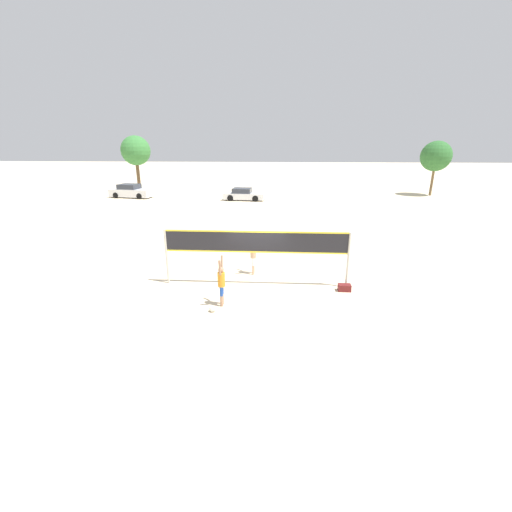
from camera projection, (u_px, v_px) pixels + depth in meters
name	position (u px, v px, depth m)	size (l,w,h in m)	color
ground_plane	(256.00, 285.00, 15.21)	(200.00, 200.00, 0.00)	beige
volleyball_net	(256.00, 245.00, 14.63)	(7.98, 0.09, 2.46)	beige
player_spiker	(221.00, 281.00, 13.01)	(0.28, 0.68, 1.95)	tan
player_blocker	(253.00, 253.00, 16.17)	(0.28, 0.69, 2.01)	tan
volleyball	(212.00, 309.00, 12.77)	(0.23, 0.23, 0.23)	silver
gear_bag	(344.00, 288.00, 14.56)	(0.52, 0.33, 0.29)	maroon
parked_car_near	(244.00, 195.00, 37.44)	(4.55, 2.26, 1.29)	silver
parked_car_mid	(131.00, 191.00, 39.16)	(5.02, 2.64, 1.52)	silver
tree_left_cluster	(436.00, 156.00, 39.49)	(3.43, 3.43, 6.23)	brown
tree_right_cluster	(136.00, 151.00, 44.37)	(3.74, 3.74, 6.89)	brown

